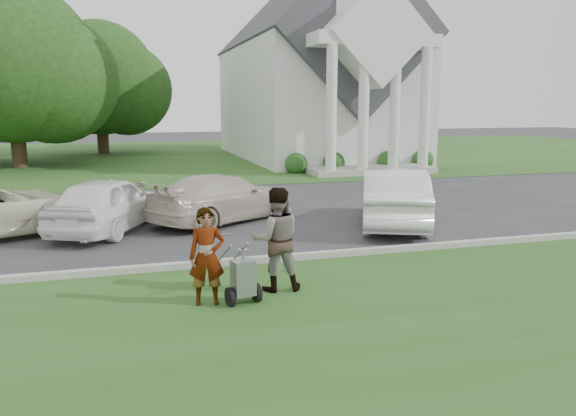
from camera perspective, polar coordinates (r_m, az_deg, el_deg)
name	(u,v)px	position (r m, az deg, el deg)	size (l,w,h in m)	color
ground	(263,271)	(11.49, -2.53, -6.39)	(120.00, 120.00, 0.00)	#333335
grass_strip	(310,325)	(8.77, 2.22, -11.82)	(80.00, 7.00, 0.01)	#2A4D1A
church_lawn	(166,156)	(37.93, -12.27, 5.20)	(80.00, 30.00, 0.01)	#2A4D1A
curb	(257,260)	(11.98, -3.16, -5.31)	(80.00, 0.18, 0.15)	#9E9E93
church	(315,62)	(35.83, 2.80, 14.63)	(9.19, 19.00, 24.10)	white
tree_left	(12,70)	(33.18, -26.25, 12.49)	(10.63, 8.40, 9.71)	#332316
tree_back	(99,84)	(40.73, -18.60, 11.90)	(9.61, 7.60, 8.89)	#332316
striping_cart	(243,279)	(9.54, -4.61, -7.18)	(0.68, 1.18, 1.03)	black
person_left	(207,258)	(9.47, -8.25, -5.00)	(0.60, 0.39, 1.64)	#999999
person_right	(276,240)	(10.06, -1.23, -3.27)	(0.91, 0.71, 1.88)	#999999
parking_meter_near	(285,228)	(11.15, -0.33, -2.06)	(0.10, 0.09, 1.45)	gray
car_b	(108,204)	(15.66, -17.78, 0.44)	(1.74, 4.34, 1.48)	white
car_c	(223,198)	(16.27, -6.64, 1.04)	(1.91, 4.71, 1.37)	beige
car_d	(394,197)	(15.89, 10.68, 1.10)	(1.68, 4.82, 1.59)	silver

